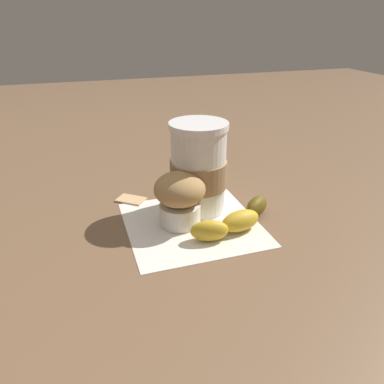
{
  "coord_description": "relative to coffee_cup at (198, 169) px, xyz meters",
  "views": [
    {
      "loc": [
        0.5,
        -0.16,
        0.31
      ],
      "look_at": [
        0.0,
        0.0,
        0.06
      ],
      "focal_mm": 35.0,
      "sensor_mm": 36.0,
      "label": 1
    }
  ],
  "objects": [
    {
      "name": "coffee_cup",
      "position": [
        0.0,
        0.0,
        0.0
      ],
      "size": [
        0.1,
        0.1,
        0.15
      ],
      "color": "white",
      "rests_on": "paper_napkin"
    },
    {
      "name": "sugar_packet",
      "position": [
        -0.07,
        -0.11,
        -0.07
      ],
      "size": [
        0.06,
        0.06,
        0.01
      ],
      "primitive_type": "cube",
      "rotation": [
        0.0,
        0.0,
        0.9
      ],
      "color": "#E0B27F",
      "rests_on": "ground_plane"
    },
    {
      "name": "muffin",
      "position": [
        0.04,
        -0.04,
        -0.03
      ],
      "size": [
        0.08,
        0.08,
        0.09
      ],
      "color": "white",
      "rests_on": "paper_napkin"
    },
    {
      "name": "banana",
      "position": [
        0.08,
        0.04,
        -0.06
      ],
      "size": [
        0.1,
        0.16,
        0.03
      ],
      "color": "gold",
      "rests_on": "paper_napkin"
    },
    {
      "name": "ground_plane",
      "position": [
        0.05,
        -0.03,
        -0.08
      ],
      "size": [
        3.0,
        3.0,
        0.0
      ],
      "primitive_type": "plane",
      "color": "brown"
    },
    {
      "name": "paper_napkin",
      "position": [
        0.05,
        -0.03,
        -0.08
      ],
      "size": [
        0.21,
        0.21,
        0.0
      ],
      "primitive_type": "cube",
      "rotation": [
        0.0,
        0.0,
        -0.0
      ],
      "color": "white",
      "rests_on": "ground_plane"
    }
  ]
}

